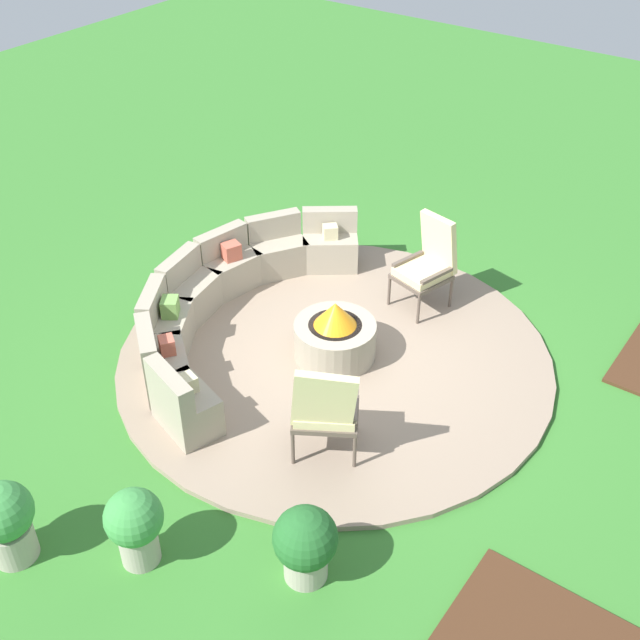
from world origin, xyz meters
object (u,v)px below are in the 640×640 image
object	(u,v)px
potted_plant_0	(305,543)
potted_plant_2	(5,519)
lounge_chair_front_left	(325,408)
fire_pit	(335,336)
potted_plant_1	(135,524)
curved_stone_bench	(224,301)
lounge_chair_front_right	(428,262)

from	to	relation	value
potted_plant_0	potted_plant_2	distance (m)	2.45
potted_plant_0	lounge_chair_front_left	bearing A→B (deg)	28.81
fire_pit	lounge_chair_front_left	size ratio (longest dim) A/B	0.79
potted_plant_0	potted_plant_1	world-z (taller)	potted_plant_1
fire_pit	curved_stone_bench	bearing A→B (deg)	100.12
lounge_chair_front_left	lounge_chair_front_right	xyz separation A→B (m)	(2.73, 0.47, -0.00)
lounge_chair_front_right	fire_pit	bearing A→B (deg)	93.55
lounge_chair_front_right	potted_plant_1	bearing A→B (deg)	103.94
curved_stone_bench	lounge_chair_front_right	world-z (taller)	lounge_chair_front_right
curved_stone_bench	lounge_chair_front_right	xyz separation A→B (m)	(1.71, -1.68, 0.27)
lounge_chair_front_right	potted_plant_2	xyz separation A→B (m)	(-5.17, 0.98, -0.19)
lounge_chair_front_left	potted_plant_2	size ratio (longest dim) A/B	1.42
curved_stone_bench	potted_plant_1	size ratio (longest dim) A/B	5.16
fire_pit	potted_plant_0	bearing A→B (deg)	-149.88
potted_plant_2	potted_plant_1	bearing A→B (deg)	-56.31
curved_stone_bench	potted_plant_0	size ratio (longest dim) A/B	5.42
lounge_chair_front_left	curved_stone_bench	bearing A→B (deg)	122.99
fire_pit	lounge_chair_front_right	size ratio (longest dim) A/B	0.79
fire_pit	lounge_chair_front_right	bearing A→B (deg)	-11.59
lounge_chair_front_right	potted_plant_0	xyz separation A→B (m)	(-3.90, -1.12, -0.23)
lounge_chair_front_left	potted_plant_1	size ratio (longest dim) A/B	1.49
lounge_chair_front_left	lounge_chair_front_right	bearing A→B (deg)	68.28
fire_pit	potted_plant_1	distance (m)	3.13
potted_plant_0	potted_plant_2	size ratio (longest dim) A/B	0.91
lounge_chair_front_right	potted_plant_2	distance (m)	5.26
fire_pit	curved_stone_bench	distance (m)	1.40
lounge_chair_front_right	potted_plant_1	distance (m)	4.59
potted_plant_1	curved_stone_bench	bearing A→B (deg)	28.85
fire_pit	potted_plant_0	size ratio (longest dim) A/B	1.24
fire_pit	potted_plant_0	world-z (taller)	fire_pit
fire_pit	curved_stone_bench	size ratio (longest dim) A/B	0.23
fire_pit	potted_plant_2	distance (m)	3.77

